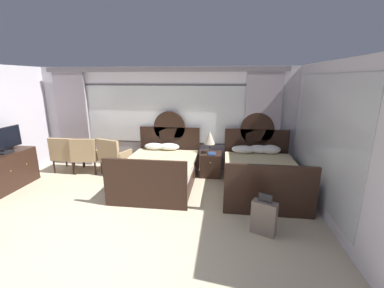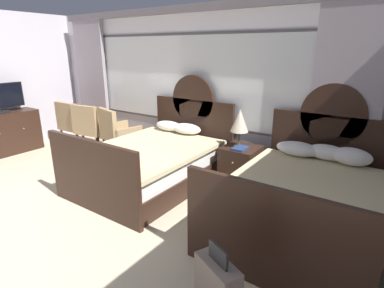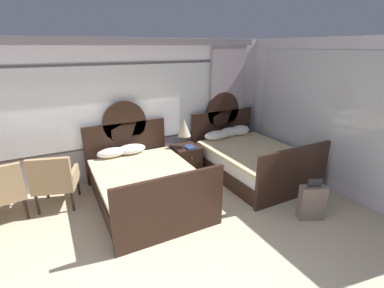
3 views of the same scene
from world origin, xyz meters
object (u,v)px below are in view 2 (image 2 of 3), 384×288
object	(u,v)px
book_on_nightstand	(240,148)
armchair_by_window_left	(117,131)
bed_near_mirror	(305,200)
armchair_by_window_centre	(92,126)
bed_near_window	(154,161)
armchair_by_window_right	(75,122)
nightstand_between_beds	(240,165)
table_lamp_on_nightstand	(240,121)

from	to	relation	value
book_on_nightstand	armchair_by_window_left	world-z (taller)	armchair_by_window_left
bed_near_mirror	armchair_by_window_left	size ratio (longest dim) A/B	2.40
book_on_nightstand	armchair_by_window_centre	distance (m)	3.25
bed_near_window	bed_near_mirror	distance (m)	2.27
book_on_nightstand	armchair_by_window_left	bearing A→B (deg)	-177.77
armchair_by_window_right	nightstand_between_beds	bearing A→B (deg)	3.10
armchair_by_window_left	armchair_by_window_right	world-z (taller)	same
bed_near_mirror	book_on_nightstand	bearing A→B (deg)	152.90
armchair_by_window_left	nightstand_between_beds	bearing A→B (deg)	4.65
bed_near_window	armchair_by_window_right	bearing A→B (deg)	169.75
bed_near_mirror	nightstand_between_beds	xyz separation A→B (m)	(-1.13, 0.67, -0.05)
bed_near_window	bed_near_mirror	size ratio (longest dim) A/B	1.00
table_lamp_on_nightstand	book_on_nightstand	size ratio (longest dim) A/B	2.20
table_lamp_on_nightstand	armchair_by_window_centre	bearing A→B (deg)	-176.55
bed_near_window	armchair_by_window_right	size ratio (longest dim) A/B	2.40
bed_near_window	armchair_by_window_centre	size ratio (longest dim) A/B	2.40
book_on_nightstand	armchair_by_window_left	distance (m)	2.51
table_lamp_on_nightstand	bed_near_mirror	bearing A→B (deg)	-29.20
nightstand_between_beds	armchair_by_window_centre	size ratio (longest dim) A/B	0.63
armchair_by_window_centre	nightstand_between_beds	bearing A→B (deg)	3.63
bed_near_window	table_lamp_on_nightstand	xyz separation A→B (m)	(1.09, 0.67, 0.65)
nightstand_between_beds	book_on_nightstand	bearing A→B (deg)	-74.86
book_on_nightstand	armchair_by_window_left	xyz separation A→B (m)	(-2.51, -0.10, -0.10)
bed_near_window	armchair_by_window_right	distance (m)	2.70
bed_near_mirror	book_on_nightstand	distance (m)	1.27
table_lamp_on_nightstand	book_on_nightstand	world-z (taller)	table_lamp_on_nightstand
bed_near_mirror	book_on_nightstand	size ratio (longest dim) A/B	8.70
armchair_by_window_left	table_lamp_on_nightstand	bearing A→B (deg)	4.43
armchair_by_window_left	armchair_by_window_centre	distance (m)	0.74
bed_near_mirror	table_lamp_on_nightstand	xyz separation A→B (m)	(-1.18, 0.66, 0.64)
armchair_by_window_right	bed_near_window	bearing A→B (deg)	-10.25
bed_near_window	armchair_by_window_right	world-z (taller)	bed_near_window
bed_near_window	armchair_by_window_centre	bearing A→B (deg)	167.04
book_on_nightstand	armchair_by_window_left	size ratio (longest dim) A/B	0.28
bed_near_mirror	book_on_nightstand	xyz separation A→B (m)	(-1.11, 0.57, 0.26)
armchair_by_window_centre	bed_near_mirror	bearing A→B (deg)	-6.10
table_lamp_on_nightstand	armchair_by_window_centre	distance (m)	3.22
nightstand_between_beds	armchair_by_window_right	xyz separation A→B (m)	(-3.79, -0.21, 0.21)
nightstand_between_beds	book_on_nightstand	size ratio (longest dim) A/B	2.27
bed_near_mirror	nightstand_between_beds	size ratio (longest dim) A/B	3.83
table_lamp_on_nightstand	armchair_by_window_left	world-z (taller)	table_lamp_on_nightstand
bed_near_window	bed_near_mirror	world-z (taller)	same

